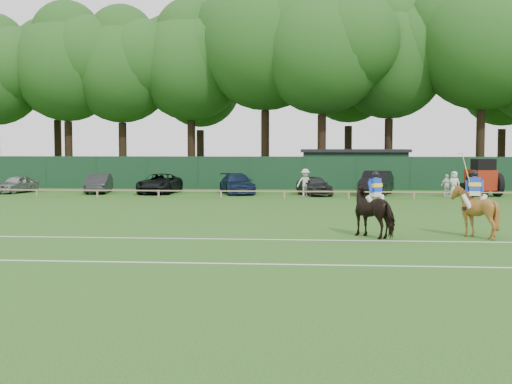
# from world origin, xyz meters

# --- Properties ---
(ground) EXTENTS (160.00, 160.00, 0.00)m
(ground) POSITION_xyz_m (0.00, 0.00, 0.00)
(ground) COLOR #1E4C14
(ground) RESTS_ON ground
(horse_dark) EXTENTS (2.20, 2.27, 1.84)m
(horse_dark) POSITION_xyz_m (5.06, 0.07, 0.92)
(horse_dark) COLOR black
(horse_dark) RESTS_ON ground
(horse_chestnut) EXTENTS (1.68, 1.85, 1.88)m
(horse_chestnut) POSITION_xyz_m (8.58, 0.30, 0.94)
(horse_chestnut) COLOR brown
(horse_chestnut) RESTS_ON ground
(sedan_silver) EXTENTS (2.29, 3.87, 1.24)m
(sedan_silver) POSITION_xyz_m (-17.96, 21.58, 0.62)
(sedan_silver) COLOR #95989A
(sedan_silver) RESTS_ON ground
(sedan_grey) EXTENTS (2.05, 4.26, 1.35)m
(sedan_grey) POSITION_xyz_m (-12.14, 21.89, 0.67)
(sedan_grey) COLOR #28292B
(sedan_grey) RESTS_ON ground
(suv_black) EXTENTS (2.54, 5.05, 1.37)m
(suv_black) POSITION_xyz_m (-7.85, 21.95, 0.69)
(suv_black) COLOR black
(suv_black) RESTS_ON ground
(sedan_navy) EXTENTS (3.21, 5.14, 1.39)m
(sedan_navy) POSITION_xyz_m (-2.44, 22.02, 0.69)
(sedan_navy) COLOR #13213E
(sedan_navy) RESTS_ON ground
(hatch_grey) EXTENTS (2.79, 4.14, 1.31)m
(hatch_grey) POSITION_xyz_m (2.86, 20.96, 0.65)
(hatch_grey) COLOR #2A2A2D
(hatch_grey) RESTS_ON ground
(estate_black) EXTENTS (2.84, 5.14, 1.60)m
(estate_black) POSITION_xyz_m (7.03, 21.93, 0.80)
(estate_black) COLOR black
(estate_black) RESTS_ON ground
(spectator_left) EXTENTS (1.29, 0.96, 1.79)m
(spectator_left) POSITION_xyz_m (2.27, 20.32, 0.89)
(spectator_left) COLOR beige
(spectator_left) RESTS_ON ground
(spectator_mid) EXTENTS (0.92, 0.78, 1.48)m
(spectator_mid) POSITION_xyz_m (11.30, 19.93, 0.74)
(spectator_mid) COLOR silver
(spectator_mid) RESTS_ON ground
(spectator_right) EXTENTS (0.96, 0.88, 1.65)m
(spectator_right) POSITION_xyz_m (11.89, 20.49, 0.83)
(spectator_right) COLOR white
(spectator_right) RESTS_ON ground
(rider_dark) EXTENTS (0.78, 0.74, 1.41)m
(rider_dark) POSITION_xyz_m (5.06, 0.06, 1.71)
(rider_dark) COLOR silver
(rider_dark) RESTS_ON ground
(rider_chestnut) EXTENTS (0.94, 0.62, 2.05)m
(rider_chestnut) POSITION_xyz_m (8.57, 0.29, 1.76)
(rider_chestnut) COLOR silver
(rider_chestnut) RESTS_ON ground
(pitch_lines) EXTENTS (60.00, 5.10, 0.01)m
(pitch_lines) POSITION_xyz_m (0.00, -3.50, 0.01)
(pitch_lines) COLOR silver
(pitch_lines) RESTS_ON ground
(pitch_rail) EXTENTS (62.10, 0.10, 0.50)m
(pitch_rail) POSITION_xyz_m (0.00, 18.00, 0.45)
(pitch_rail) COLOR #997F5B
(pitch_rail) RESTS_ON ground
(perimeter_fence) EXTENTS (92.08, 0.08, 2.50)m
(perimeter_fence) POSITION_xyz_m (0.00, 27.00, 1.25)
(perimeter_fence) COLOR #14351E
(perimeter_fence) RESTS_ON ground
(utility_shed) EXTENTS (8.40, 4.40, 3.04)m
(utility_shed) POSITION_xyz_m (6.00, 30.00, 1.54)
(utility_shed) COLOR #14331E
(utility_shed) RESTS_ON ground
(tree_row) EXTENTS (96.00, 12.00, 21.00)m
(tree_row) POSITION_xyz_m (2.00, 35.00, 0.00)
(tree_row) COLOR #26561C
(tree_row) RESTS_ON ground
(tractor) EXTENTS (2.35, 3.16, 2.44)m
(tractor) POSITION_xyz_m (13.83, 21.34, 1.15)
(tractor) COLOR maroon
(tractor) RESTS_ON ground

